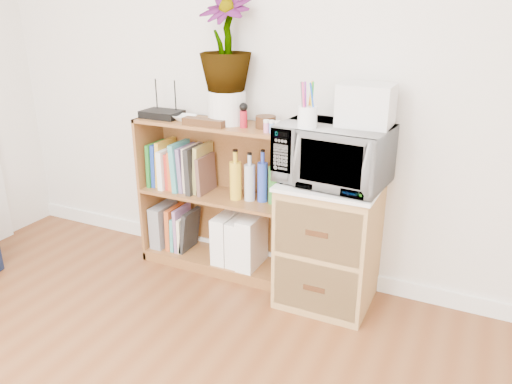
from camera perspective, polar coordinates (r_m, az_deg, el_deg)
The scene contains 21 objects.
skirting_board at distance 3.26m, azimuth 2.42°, elevation -7.81°, with size 4.00×0.02×0.10m, color white.
bookshelf at distance 3.10m, azimuth -4.43°, elevation -0.67°, with size 1.00×0.30×0.95m, color brown.
wicker_unit at distance 2.82m, azimuth 8.30°, elevation -5.94°, with size 0.50×0.45×0.70m, color #9E7542.
microwave at distance 2.62m, azimuth 8.82°, elevation 4.28°, with size 0.56×0.38×0.31m, color white.
pen_cup at distance 2.50m, azimuth 5.89°, elevation 8.52°, with size 0.10×0.10×0.11m, color white.
small_appliance at distance 2.58m, azimuth 12.49°, elevation 9.70°, with size 0.26×0.22×0.21m, color silver.
router at distance 3.14m, azimuth -10.69°, elevation 8.75°, with size 0.24×0.16×0.04m, color black.
white_bowl at distance 3.03m, azimuth -8.12°, elevation 8.38°, with size 0.13×0.13×0.03m, color white.
plant_pot at distance 2.93m, azimuth -3.35°, elevation 9.67°, with size 0.22×0.22×0.19m, color silver.
potted_plant at distance 2.88m, azimuth -3.51°, elevation 16.65°, with size 0.29×0.29×0.53m, color #327D38.
trinket_box at distance 2.88m, azimuth -5.97°, elevation 7.93°, with size 0.26×0.06×0.04m, color #38200F.
kokeshi_doll at distance 2.82m, azimuth -1.43°, elevation 8.31°, with size 0.04×0.04×0.09m, color maroon.
wooden_bowl at distance 2.82m, azimuth 1.13°, elevation 8.02°, with size 0.12×0.12×0.07m, color #351C0E.
paint_jars at distance 2.70m, azimuth 1.83°, elevation 7.30°, with size 0.11×0.04×0.05m, color pink.
file_box at distance 3.42m, azimuth -10.49°, elevation -3.66°, with size 0.08×0.23×0.28m, color gray.
magazine_holder_left at distance 3.17m, azimuth -3.45°, elevation -5.16°, with size 0.10×0.24×0.30m, color white.
magazine_holder_mid at distance 3.13m, azimuth -1.84°, elevation -5.57°, with size 0.09×0.24×0.30m, color white.
magazine_holder_right at distance 3.09m, azimuth -0.46°, elevation -5.61°, with size 0.10×0.26×0.33m, color white.
cookbooks at distance 3.18m, azimuth -8.62°, elevation 2.82°, with size 0.40×0.20×0.31m.
liquor_bottles at distance 2.92m, azimuth 0.52°, elevation 1.53°, with size 0.38×0.07×0.31m.
lower_books at distance 3.35m, azimuth -8.43°, elevation -4.23°, with size 0.17×0.19×0.29m.
Camera 1 is at (1.11, -0.40, 1.60)m, focal length 35.00 mm.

